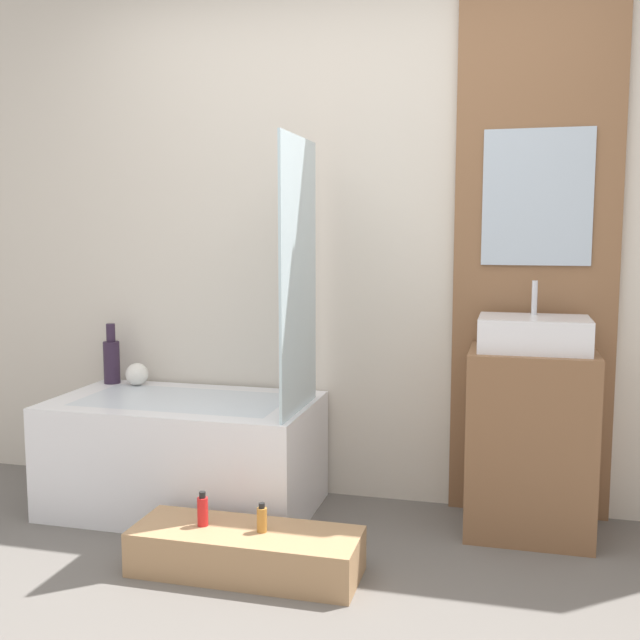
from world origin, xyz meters
TOP-DOWN VIEW (x-y plane):
  - wall_tiled_back at (0.00, 1.58)m, footprint 4.20×0.06m
  - wall_wood_accent at (0.82, 1.53)m, footprint 0.71×0.04m
  - bathtub at (-0.73, 1.19)m, footprint 1.21×0.69m
  - glass_shower_screen at (-0.16, 1.12)m, footprint 0.01×0.52m
  - wooden_step_bench at (-0.23, 0.63)m, footprint 0.87×0.31m
  - vanity_cabinet at (0.82, 1.30)m, footprint 0.53×0.42m
  - sink at (0.82, 1.30)m, footprint 0.45×0.32m
  - vase_tall_dark at (-1.25, 1.44)m, footprint 0.08×0.08m
  - vase_round_light at (-1.10, 1.42)m, footprint 0.11×0.11m
  - bottle_soap_primary at (-0.40, 0.63)m, footprint 0.04×0.04m
  - bottle_soap_secondary at (-0.16, 0.63)m, footprint 0.04×0.04m

SIDE VIEW (x-z plane):
  - wooden_step_bench at x=-0.23m, z-range 0.00..0.17m
  - bottle_soap_secondary at x=-0.16m, z-range 0.16..0.28m
  - bottle_soap_primary at x=-0.40m, z-range 0.16..0.30m
  - bathtub at x=-0.73m, z-range 0.00..0.52m
  - vanity_cabinet at x=0.82m, z-range 0.00..0.80m
  - vase_round_light at x=-1.10m, z-range 0.52..0.64m
  - vase_tall_dark at x=-1.25m, z-range 0.49..0.80m
  - sink at x=0.82m, z-range 0.72..1.01m
  - glass_shower_screen at x=-0.16m, z-range 0.52..1.69m
  - wall_tiled_back at x=0.00m, z-range 0.00..2.60m
  - wall_wood_accent at x=0.82m, z-range 0.01..2.61m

